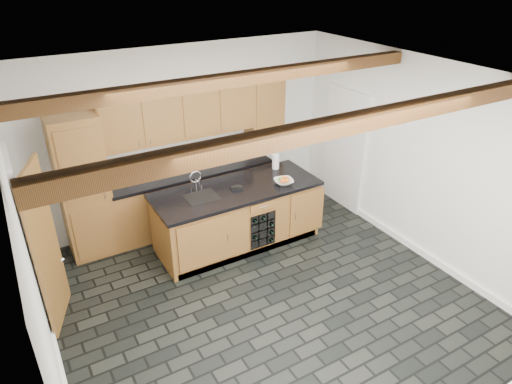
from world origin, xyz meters
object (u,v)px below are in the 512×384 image
(island, at_px, (238,216))
(fruit_bowl, at_px, (284,182))
(paper_towel, at_px, (276,162))
(kitchen_scale, at_px, (237,188))

(island, bearing_deg, fruit_bowl, -17.53)
(island, height_order, fruit_bowl, fruit_bowl)
(island, relative_size, paper_towel, 10.52)
(fruit_bowl, relative_size, paper_towel, 1.19)
(kitchen_scale, bearing_deg, fruit_bowl, -1.12)
(kitchen_scale, bearing_deg, island, 63.87)
(kitchen_scale, bearing_deg, paper_towel, 35.58)
(island, xyz_separation_m, fruit_bowl, (0.66, -0.21, 0.50))
(island, height_order, kitchen_scale, kitchen_scale)
(island, relative_size, fruit_bowl, 8.87)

